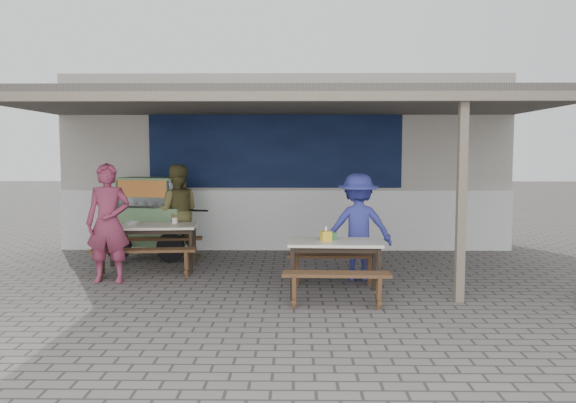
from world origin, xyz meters
The scene contains 17 objects.
ground centered at (0.00, 0.00, 0.00)m, with size 60.00×60.00×0.00m, color #615B58.
back_wall centered at (0.00, 3.58, 1.72)m, with size 9.00×1.28×3.50m.
warung_roof centered at (0.02, 0.90, 2.71)m, with size 9.00×4.21×2.81m.
table_left centered at (-2.22, 1.04, 0.67)m, with size 1.58×0.87×0.75m.
bench_left_street centered at (-2.17, 0.45, 0.34)m, with size 1.64×0.42×0.45m.
bench_left_wall centered at (-2.27, 1.63, 0.34)m, with size 1.64×0.42×0.45m.
table_right centered at (0.74, -0.60, 0.67)m, with size 1.28×0.76×0.75m.
bench_right_street centered at (0.72, -1.23, 0.33)m, with size 1.36×0.33×0.45m.
bench_right_wall centered at (0.76, 0.03, 0.33)m, with size 1.36×0.33×0.45m.
vendor_cart centered at (-2.46, 2.11, 0.81)m, with size 1.92×1.02×1.49m.
patron_street_side centered at (-2.61, 0.15, 0.90)m, with size 0.65×0.43×1.79m, color #822F49.
patron_wall_side centered at (-1.96, 1.95, 0.87)m, with size 0.84×0.66×1.74m, color brown.
patron_right_table centered at (1.16, 0.36, 0.82)m, with size 1.05×0.61×1.63m, color #313795.
tissue_box centered at (0.62, -0.58, 0.82)m, with size 0.13×0.13×0.13m, color gold.
donation_box centered at (0.68, -0.50, 0.80)m, with size 0.15×0.10×0.10m, color #337240.
condiment_jar centered at (-1.84, 1.24, 0.80)m, with size 0.09×0.09×0.10m, color white.
condiment_bowl centered at (-2.52, 1.08, 0.78)m, with size 0.21×0.21×0.05m, color white.
Camera 1 is at (0.20, -8.16, 1.95)m, focal length 35.00 mm.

